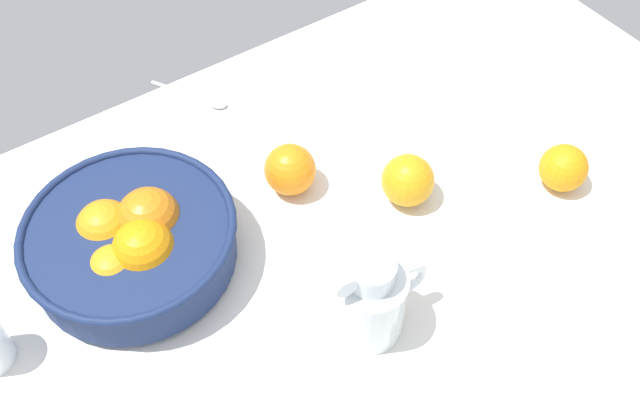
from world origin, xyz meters
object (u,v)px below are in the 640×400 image
loose_orange_3 (563,168)px  spoon (203,97)px  loose_orange_1 (408,180)px  fruit_bowl (132,241)px  juice_pitcher (368,301)px  loose_orange_2 (290,170)px

loose_orange_3 → spoon: (-35.90, 46.66, -3.14)cm
loose_orange_1 → spoon: (-15.06, 35.83, -3.47)cm
loose_orange_3 → spoon: loose_orange_3 is taller
loose_orange_1 → loose_orange_3: (20.84, -10.83, -0.33)cm
fruit_bowl → juice_pitcher: (20.50, -25.42, 0.62)cm
fruit_bowl → loose_orange_2: (24.83, -0.36, -0.98)cm
fruit_bowl → loose_orange_2: 24.86cm
loose_orange_1 → loose_orange_2: same height
loose_orange_2 → spoon: (-1.99, 24.47, -3.44)cm
juice_pitcher → spoon: juice_pitcher is taller
loose_orange_3 → loose_orange_2: bearing=146.8°
fruit_bowl → loose_orange_1: 39.69cm
loose_orange_3 → fruit_bowl: bearing=159.0°
loose_orange_1 → spoon: bearing=112.8°
loose_orange_3 → spoon: 58.95cm
juice_pitcher → spoon: size_ratio=1.11×
juice_pitcher → spoon: (2.35, 49.53, -5.04)cm
loose_orange_1 → loose_orange_3: bearing=-27.5°
loose_orange_1 → loose_orange_3: size_ratio=1.09×
loose_orange_2 → spoon: size_ratio=0.57×
fruit_bowl → juice_pitcher: bearing=-51.1°
loose_orange_2 → loose_orange_1: bearing=-41.0°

